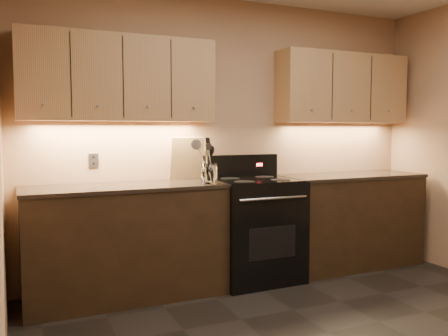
# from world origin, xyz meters

# --- Properties ---
(wall_back) EXTENTS (4.00, 0.04, 2.60)m
(wall_back) POSITION_xyz_m (0.00, 2.00, 1.30)
(wall_back) COLOR tan
(wall_back) RESTS_ON ground
(counter_left) EXTENTS (1.62, 0.62, 0.93)m
(counter_left) POSITION_xyz_m (-1.10, 1.70, 0.47)
(counter_left) COLOR black
(counter_left) RESTS_ON ground
(counter_right) EXTENTS (1.46, 0.62, 0.93)m
(counter_right) POSITION_xyz_m (1.18, 1.70, 0.47)
(counter_right) COLOR black
(counter_right) RESTS_ON ground
(stove) EXTENTS (0.76, 0.68, 1.14)m
(stove) POSITION_xyz_m (0.08, 1.68, 0.48)
(stove) COLOR black
(stove) RESTS_ON ground
(upper_cab_left) EXTENTS (1.60, 0.30, 0.70)m
(upper_cab_left) POSITION_xyz_m (-1.10, 1.85, 1.80)
(upper_cab_left) COLOR tan
(upper_cab_left) RESTS_ON wall_back
(upper_cab_right) EXTENTS (1.44, 0.30, 0.70)m
(upper_cab_right) POSITION_xyz_m (1.18, 1.85, 1.80)
(upper_cab_right) COLOR tan
(upper_cab_right) RESTS_ON wall_back
(outlet_plate) EXTENTS (0.08, 0.01, 0.12)m
(outlet_plate) POSITION_xyz_m (-1.30, 1.99, 1.12)
(outlet_plate) COLOR #B2B5BA
(outlet_plate) RESTS_ON wall_back
(utensil_crock) EXTENTS (0.15, 0.15, 0.17)m
(utensil_crock) POSITION_xyz_m (-0.42, 1.55, 1.01)
(utensil_crock) COLOR white
(utensil_crock) RESTS_ON counter_left
(cutting_board) EXTENTS (0.31, 0.11, 0.39)m
(cutting_board) POSITION_xyz_m (-0.48, 1.95, 1.12)
(cutting_board) COLOR tan
(cutting_board) RESTS_ON counter_left
(wooden_spoon) EXTENTS (0.10, 0.14, 0.30)m
(wooden_spoon) POSITION_xyz_m (-0.44, 1.55, 1.09)
(wooden_spoon) COLOR tan
(wooden_spoon) RESTS_ON utensil_crock
(black_spoon) EXTENTS (0.10, 0.12, 0.31)m
(black_spoon) POSITION_xyz_m (-0.44, 1.58, 1.09)
(black_spoon) COLOR black
(black_spoon) RESTS_ON utensil_crock
(black_turner) EXTENTS (0.11, 0.18, 0.40)m
(black_turner) POSITION_xyz_m (-0.41, 1.52, 1.14)
(black_turner) COLOR black
(black_turner) RESTS_ON utensil_crock
(steel_spatula) EXTENTS (0.15, 0.16, 0.36)m
(steel_spatula) POSITION_xyz_m (-0.39, 1.56, 1.12)
(steel_spatula) COLOR silver
(steel_spatula) RESTS_ON utensil_crock
(steel_skimmer) EXTENTS (0.22, 0.18, 0.38)m
(steel_skimmer) POSITION_xyz_m (-0.39, 1.55, 1.13)
(steel_skimmer) COLOR silver
(steel_skimmer) RESTS_ON utensil_crock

